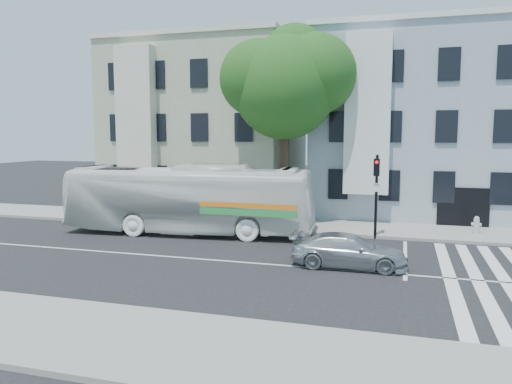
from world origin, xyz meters
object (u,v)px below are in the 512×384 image
at_px(sedan, 349,251).
at_px(traffic_signal, 376,185).
at_px(bus, 189,199).
at_px(fire_hydrant, 476,224).

bearing_deg(sedan, traffic_signal, -8.30).
relative_size(bus, fire_hydrant, 14.85).
height_order(sedan, traffic_signal, traffic_signal).
bearing_deg(sedan, fire_hydrant, -36.72).
height_order(sedan, fire_hydrant, sedan).
height_order(bus, traffic_signal, traffic_signal).
xyz_separation_m(bus, fire_hydrant, (13.85, 3.36, -1.16)).
xyz_separation_m(sedan, fire_hydrant, (5.42, 7.59, -0.05)).
bearing_deg(bus, sedan, -121.42).
distance_m(sedan, traffic_signal, 5.83).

